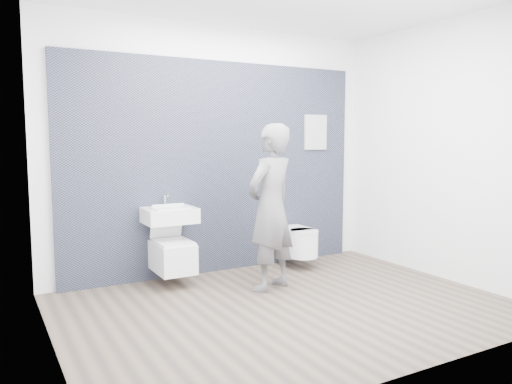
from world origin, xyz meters
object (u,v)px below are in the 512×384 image
toilet_rounded (298,242)px  visitor (271,207)px  toilet_square (172,254)px  washbasin (170,215)px

toilet_rounded → visitor: size_ratio=0.35×
toilet_square → visitor: visitor is taller
toilet_square → visitor: 1.16m
washbasin → toilet_square: bearing=-90.0°
toilet_rounded → visitor: (-0.74, -0.59, 0.54)m
toilet_square → visitor: (0.82, -0.63, 0.52)m
visitor → toilet_rounded: bearing=-162.8°
toilet_square → toilet_rounded: 1.56m
washbasin → visitor: 1.08m
toilet_square → visitor: size_ratio=0.42×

